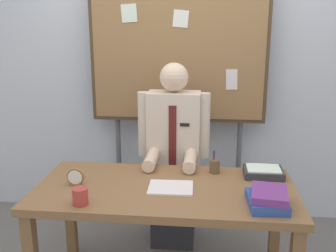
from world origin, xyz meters
The scene contains 10 objects.
back_wall centered at (0.00, 1.20, 1.35)m, with size 6.40×0.08×2.70m, color silver.
desk centered at (0.00, 0.00, 0.66)m, with size 1.64×0.79×0.75m.
person centered at (0.00, 0.61, 0.69)m, with size 0.55×0.56×1.47m.
bulletin_board centered at (0.00, 0.99, 1.52)m, with size 1.48×0.09×2.16m.
book_stack centered at (0.61, -0.20, 0.80)m, with size 0.23×0.29×0.10m.
open_notebook centered at (0.04, -0.02, 0.76)m, with size 0.28×0.22×0.01m, color silver.
desk_clock centered at (-0.57, -0.03, 0.80)m, with size 0.11×0.04×0.11m.
coffee_mug centered at (-0.45, -0.29, 0.80)m, with size 0.09×0.09×0.10m, color #B23833.
pen_holder centered at (0.31, 0.28, 0.80)m, with size 0.07×0.07×0.16m.
paper_tray centered at (0.64, 0.25, 0.78)m, with size 0.26×0.20×0.06m.
Camera 1 is at (0.26, -2.27, 1.76)m, focal length 41.69 mm.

